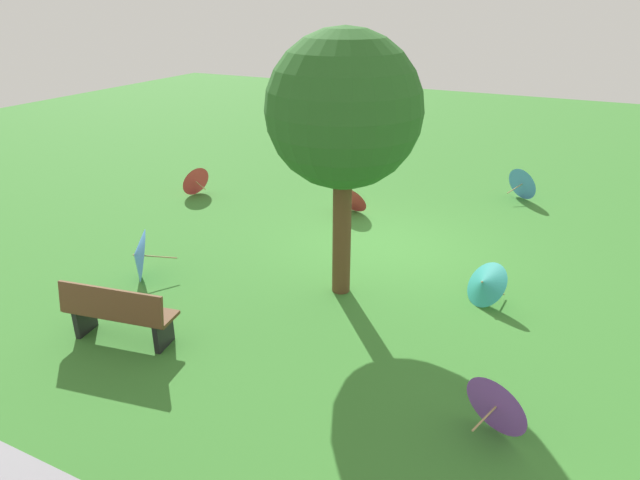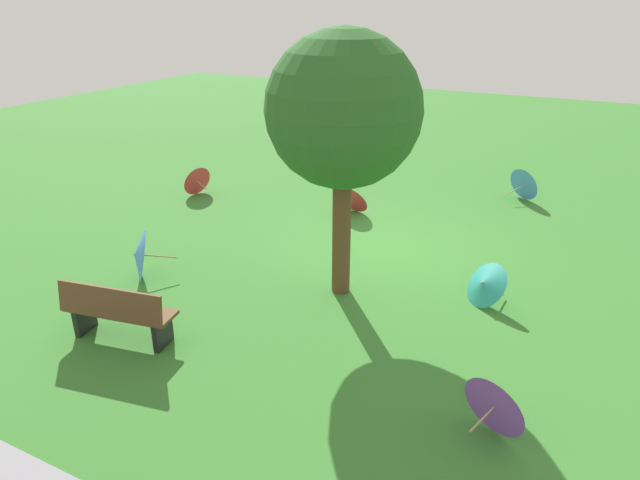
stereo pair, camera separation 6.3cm
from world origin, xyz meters
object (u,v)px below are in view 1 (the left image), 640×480
parasol_red_0 (352,198)px  parasol_teal_0 (485,283)px  parasol_purple_0 (500,402)px  parasol_blue_1 (524,183)px  parasol_blue_0 (138,255)px  shade_tree (344,112)px  parasol_red_1 (194,180)px  park_bench (118,313)px

parasol_red_0 → parasol_teal_0: 4.43m
parasol_purple_0 → parasol_blue_1: size_ratio=0.97×
parasol_red_0 → parasol_blue_0: size_ratio=0.96×
shade_tree → parasol_blue_0: size_ratio=4.50×
parasol_red_0 → parasol_red_1: parasol_red_1 is taller
shade_tree → parasol_red_1: shade_tree is taller
park_bench → parasol_blue_0: bearing=-55.2°
parasol_red_1 → shade_tree: bearing=151.4°
parasol_red_0 → parasol_blue_1: size_ratio=1.02×
parasol_red_1 → parasol_red_0: bearing=-172.2°
shade_tree → parasol_blue_0: (3.24, 1.17, -2.48)m
parasol_teal_0 → parasol_red_0: bearing=-38.4°
parasol_blue_0 → parasol_purple_0: bearing=170.5°
parasol_teal_0 → parasol_red_1: (7.40, -2.22, 0.03)m
shade_tree → parasol_red_0: (1.28, -3.38, -2.57)m
park_bench → parasol_teal_0: 5.49m
parasol_teal_0 → parasol_blue_0: (5.42, 1.80, 0.11)m
shade_tree → parasol_blue_1: bearing=-108.2°
parasol_red_0 → parasol_blue_0: bearing=66.8°
park_bench → parasol_teal_0: park_bench is taller
parasol_blue_1 → parasol_red_1: bearing=24.2°
shade_tree → parasol_blue_1: (-2.00, -6.08, -2.54)m
parasol_purple_0 → parasol_red_0: parasol_purple_0 is taller
parasol_red_1 → parasol_teal_0: bearing=163.3°
shade_tree → parasol_purple_0: bearing=143.0°
parasol_purple_0 → parasol_teal_0: bearing=-75.4°
park_bench → parasol_red_1: bearing=-61.2°
parasol_purple_0 → parasol_red_1: bearing=-31.8°
shade_tree → parasol_teal_0: size_ratio=4.50×
shade_tree → parasol_blue_0: 4.25m
parasol_purple_0 → park_bench: bearing=6.0°
park_bench → parasol_purple_0: (-5.07, -0.54, -0.07)m
shade_tree → parasol_purple_0: 4.46m
parasol_teal_0 → shade_tree: bearing=16.1°
park_bench → parasol_blue_0: size_ratio=1.81×
parasol_blue_0 → parasol_red_1: bearing=-63.8°
shade_tree → parasol_purple_0: (-2.93, 2.21, -2.55)m
park_bench → parasol_purple_0: bearing=-174.0°
parasol_purple_0 → parasol_blue_0: parasol_blue_0 is taller
parasol_teal_0 → parasol_blue_0: 5.72m
parasol_purple_0 → parasol_red_1: (8.14, -5.05, -0.02)m
parasol_blue_0 → parasol_blue_1: bearing=-125.8°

